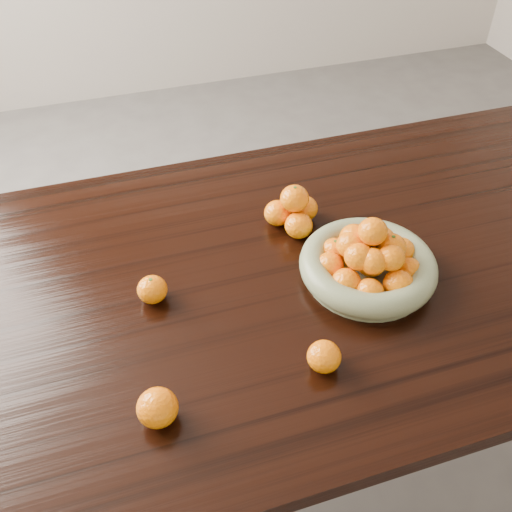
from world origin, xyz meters
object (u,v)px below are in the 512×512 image
object	(u,v)px
dining_table	(272,300)
orange_pyramid	(294,211)
fruit_bowl	(368,262)
loose_orange_0	(152,290)

from	to	relation	value
dining_table	orange_pyramid	size ratio (longest dim) A/B	14.80
dining_table	fruit_bowl	size ratio (longest dim) A/B	6.65
fruit_bowl	loose_orange_0	distance (m)	0.47
fruit_bowl	dining_table	bearing A→B (deg)	158.28
fruit_bowl	orange_pyramid	size ratio (longest dim) A/B	2.22
orange_pyramid	loose_orange_0	size ratio (longest dim) A/B	2.11
orange_pyramid	loose_orange_0	xyz separation A→B (m)	(-0.37, -0.14, -0.02)
dining_table	orange_pyramid	bearing A→B (deg)	54.46
orange_pyramid	loose_orange_0	world-z (taller)	orange_pyramid
dining_table	loose_orange_0	distance (m)	0.29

